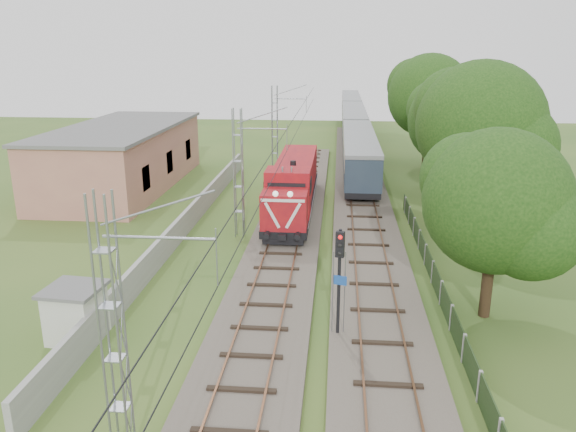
# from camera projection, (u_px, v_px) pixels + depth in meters

# --- Properties ---
(ground) EXTENTS (140.00, 140.00, 0.00)m
(ground) POSITION_uv_depth(u_px,v_px,m) (261.00, 328.00, 23.96)
(ground) COLOR #335620
(ground) RESTS_ON ground
(track_main) EXTENTS (4.20, 70.00, 0.45)m
(track_main) POSITION_uv_depth(u_px,v_px,m) (279.00, 263.00, 30.58)
(track_main) COLOR #6B6054
(track_main) RESTS_ON ground
(track_side) EXTENTS (4.20, 80.00, 0.45)m
(track_side) POSITION_uv_depth(u_px,v_px,m) (362.00, 202.00, 42.55)
(track_side) COLOR #6B6054
(track_side) RESTS_ON ground
(catenary) EXTENTS (3.31, 70.00, 8.00)m
(catenary) POSITION_uv_depth(u_px,v_px,m) (239.00, 173.00, 34.48)
(catenary) COLOR gray
(catenary) RESTS_ON ground
(boundary_wall) EXTENTS (0.25, 40.00, 1.50)m
(boundary_wall) POSITION_uv_depth(u_px,v_px,m) (186.00, 223.00, 35.74)
(boundary_wall) COLOR #9E9E99
(boundary_wall) RESTS_ON ground
(station_building) EXTENTS (8.40, 20.40, 5.22)m
(station_building) POSITION_uv_depth(u_px,v_px,m) (123.00, 156.00, 47.35)
(station_building) COLOR tan
(station_building) RESTS_ON ground
(fence) EXTENTS (0.12, 32.00, 1.20)m
(fence) POSITION_uv_depth(u_px,v_px,m) (441.00, 293.00, 25.97)
(fence) COLOR black
(fence) RESTS_ON ground
(locomotive) EXTENTS (2.80, 15.98, 4.06)m
(locomotive) POSITION_uv_depth(u_px,v_px,m) (294.00, 185.00, 39.68)
(locomotive) COLOR black
(locomotive) RESTS_ON ground
(coach_rake) EXTENTS (2.84, 63.36, 3.28)m
(coach_rake) POSITION_uv_depth(u_px,v_px,m) (354.00, 121.00, 71.23)
(coach_rake) COLOR black
(coach_rake) RESTS_ON ground
(signal_post) EXTENTS (0.52, 0.41, 4.75)m
(signal_post) POSITION_uv_depth(u_px,v_px,m) (339.00, 266.00, 22.04)
(signal_post) COLOR black
(signal_post) RESTS_ON ground
(relay_hut) EXTENTS (2.38, 2.38, 2.27)m
(relay_hut) POSITION_uv_depth(u_px,v_px,m) (76.00, 313.00, 22.81)
(relay_hut) COLOR beige
(relay_hut) RESTS_ON ground
(tree_a) EXTENTS (6.49, 6.18, 8.41)m
(tree_a) POSITION_uv_depth(u_px,v_px,m) (498.00, 203.00, 23.52)
(tree_a) COLOR #3A2917
(tree_a) RESTS_ON ground
(tree_b) EXTENTS (8.36, 7.96, 10.83)m
(tree_b) POSITION_uv_depth(u_px,v_px,m) (482.00, 127.00, 34.74)
(tree_b) COLOR #3A2917
(tree_b) RESTS_ON ground
(tree_c) EXTENTS (7.32, 6.97, 9.49)m
(tree_c) POSITION_uv_depth(u_px,v_px,m) (454.00, 122.00, 43.44)
(tree_c) COLOR #3A2917
(tree_c) RESTS_ON ground
(tree_d) EXTENTS (8.45, 8.05, 10.96)m
(tree_d) POSITION_uv_depth(u_px,v_px,m) (431.00, 97.00, 54.26)
(tree_d) COLOR #3A2917
(tree_d) RESTS_ON ground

